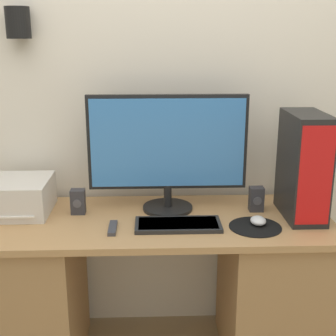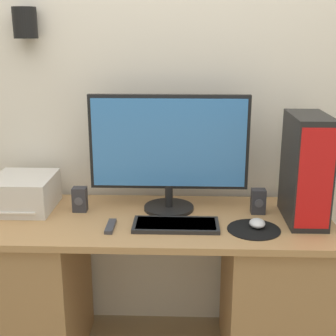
% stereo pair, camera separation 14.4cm
% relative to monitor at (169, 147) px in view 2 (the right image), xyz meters
% --- Properties ---
extents(wall_back, '(6.40, 0.16, 2.70)m').
position_rel_monitor_xyz_m(wall_back, '(-0.08, 0.25, 0.30)').
color(wall_back, silver).
rests_on(wall_back, ground_plane).
extents(desk, '(1.64, 0.62, 0.74)m').
position_rel_monitor_xyz_m(desk, '(-0.08, -0.12, -0.66)').
color(desk, tan).
rests_on(desk, ground_plane).
extents(monitor, '(0.74, 0.24, 0.55)m').
position_rel_monitor_xyz_m(monitor, '(0.00, 0.00, 0.00)').
color(monitor, black).
rests_on(monitor, desk).
extents(keyboard, '(0.38, 0.17, 0.02)m').
position_rel_monitor_xyz_m(keyboard, '(0.04, -0.21, -0.30)').
color(keyboard, black).
rests_on(keyboard, desk).
extents(mousepad, '(0.23, 0.23, 0.00)m').
position_rel_monitor_xyz_m(mousepad, '(0.38, -0.23, -0.30)').
color(mousepad, black).
rests_on(mousepad, desk).
extents(mouse, '(0.07, 0.08, 0.04)m').
position_rel_monitor_xyz_m(mouse, '(0.39, -0.21, -0.28)').
color(mouse, silver).
rests_on(mouse, mousepad).
extents(computer_tower, '(0.16, 0.33, 0.48)m').
position_rel_monitor_xyz_m(computer_tower, '(0.61, -0.11, -0.07)').
color(computer_tower, black).
rests_on(computer_tower, desk).
extents(printer, '(0.28, 0.31, 0.16)m').
position_rel_monitor_xyz_m(printer, '(-0.70, -0.01, -0.23)').
color(printer, beige).
rests_on(printer, desk).
extents(speaker_left, '(0.07, 0.06, 0.12)m').
position_rel_monitor_xyz_m(speaker_left, '(-0.42, -0.04, -0.25)').
color(speaker_left, '#2D2D33').
rests_on(speaker_left, desk).
extents(speaker_right, '(0.07, 0.06, 0.12)m').
position_rel_monitor_xyz_m(speaker_right, '(0.42, -0.04, -0.25)').
color(speaker_right, '#2D2D33').
rests_on(speaker_right, desk).
extents(remote_control, '(0.03, 0.14, 0.02)m').
position_rel_monitor_xyz_m(remote_control, '(-0.25, -0.24, -0.30)').
color(remote_control, '#38383D').
rests_on(remote_control, desk).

